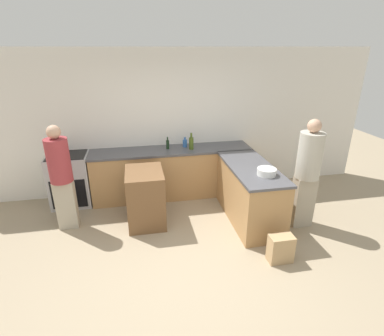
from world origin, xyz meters
name	(u,v)px	position (x,y,z in m)	size (l,w,h in m)	color
ground_plane	(192,262)	(0.00, 0.00, 0.00)	(14.00, 14.00, 0.00)	tan
wall_back	(169,123)	(0.00, 2.35, 1.35)	(8.00, 0.06, 2.70)	white
counter_back	(172,173)	(0.00, 2.02, 0.47)	(2.97, 0.62, 0.94)	tan
counter_peninsula	(249,193)	(1.14, 0.93, 0.47)	(0.69, 1.62, 0.94)	tan
range_oven	(71,180)	(-1.84, 2.02, 0.47)	(0.69, 0.59, 0.95)	#ADADB2
island_table	(146,197)	(-0.54, 1.14, 0.45)	(0.58, 0.77, 0.90)	brown
mixing_bowl	(267,172)	(1.23, 0.57, 0.99)	(0.28, 0.28, 0.10)	white
wine_bottle_dark	(168,144)	(-0.06, 2.07, 1.03)	(0.06, 0.06, 0.22)	black
water_bottle_blue	(185,143)	(0.27, 2.12, 1.01)	(0.08, 0.08, 0.19)	#386BB7
olive_oil_bottle	(191,143)	(0.36, 1.96, 1.06)	(0.08, 0.08, 0.31)	#475B1E
person_by_range	(61,175)	(-1.77, 1.22, 0.91)	(0.33, 0.33, 1.67)	#ADA38E
person_at_peninsula	(307,171)	(1.90, 0.58, 0.94)	(0.36, 0.36, 1.74)	#ADA38E
paper_bag	(281,249)	(1.17, -0.19, 0.19)	(0.32, 0.19, 0.39)	tan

